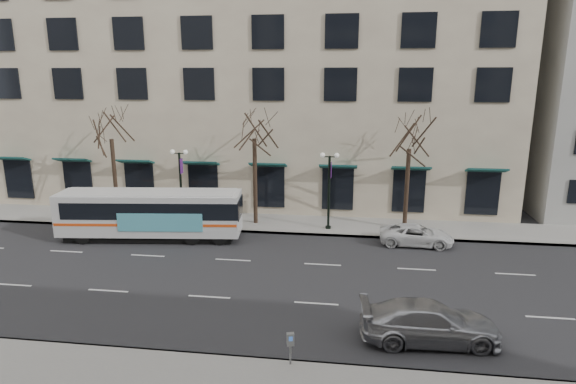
% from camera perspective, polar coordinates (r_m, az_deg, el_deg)
% --- Properties ---
extents(ground, '(160.00, 160.00, 0.00)m').
position_cam_1_polar(ground, '(25.23, -7.80, -9.93)').
color(ground, black).
rests_on(ground, ground).
extents(sidewalk_far, '(80.00, 4.00, 0.15)m').
position_cam_1_polar(sidewalk_far, '(32.82, 4.84, -4.00)').
color(sidewalk_far, gray).
rests_on(sidewalk_far, ground).
extents(building_hotel, '(40.00, 20.00, 24.00)m').
position_cam_1_polar(building_hotel, '(44.05, -3.52, 16.31)').
color(building_hotel, tan).
rests_on(building_hotel, ground).
extents(tree_far_left, '(3.60, 3.60, 8.34)m').
position_cam_1_polar(tree_far_left, '(35.22, -20.32, 7.45)').
color(tree_far_left, black).
rests_on(tree_far_left, ground).
extents(tree_far_mid, '(3.60, 3.60, 8.55)m').
position_cam_1_polar(tree_far_mid, '(31.82, -4.04, 8.05)').
color(tree_far_mid, black).
rests_on(tree_far_mid, ground).
extents(tree_far_right, '(3.60, 3.60, 8.06)m').
position_cam_1_polar(tree_far_right, '(31.45, 14.26, 6.70)').
color(tree_far_right, black).
rests_on(tree_far_right, ground).
extents(lamp_post_left, '(1.22, 0.45, 5.21)m').
position_cam_1_polar(lamp_post_left, '(33.25, -12.59, 1.07)').
color(lamp_post_left, black).
rests_on(lamp_post_left, ground).
extents(lamp_post_right, '(1.22, 0.45, 5.21)m').
position_cam_1_polar(lamp_post_right, '(31.28, 4.89, 0.56)').
color(lamp_post_right, black).
rests_on(lamp_post_right, ground).
extents(city_bus, '(11.45, 3.67, 3.05)m').
position_cam_1_polar(city_bus, '(31.14, -15.87, -2.43)').
color(city_bus, silver).
rests_on(city_bus, ground).
extents(silver_car, '(5.51, 2.57, 1.56)m').
position_cam_1_polar(silver_car, '(20.03, 16.44, -14.58)').
color(silver_car, '#ADAEB5').
rests_on(silver_car, ground).
extents(white_pickup, '(4.45, 2.16, 1.22)m').
position_cam_1_polar(white_pickup, '(30.25, 14.98, -4.95)').
color(white_pickup, silver).
rests_on(white_pickup, ground).
extents(pay_station, '(0.29, 0.23, 1.21)m').
position_cam_1_polar(pay_station, '(17.58, 0.29, -17.34)').
color(pay_station, gray).
rests_on(pay_station, sidewalk_near).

